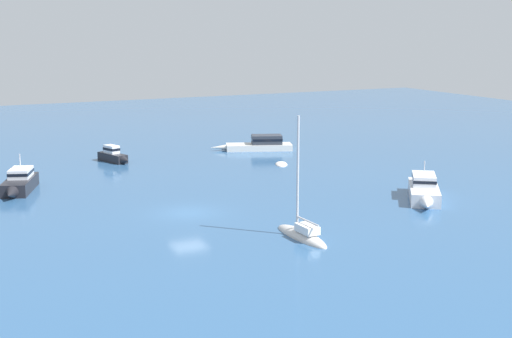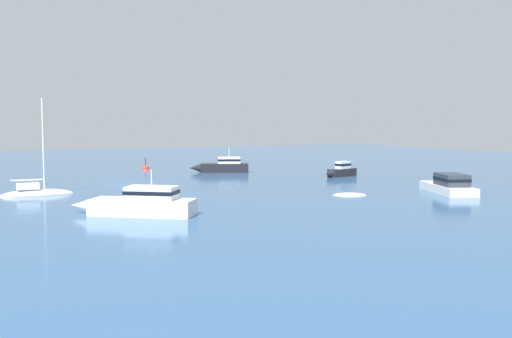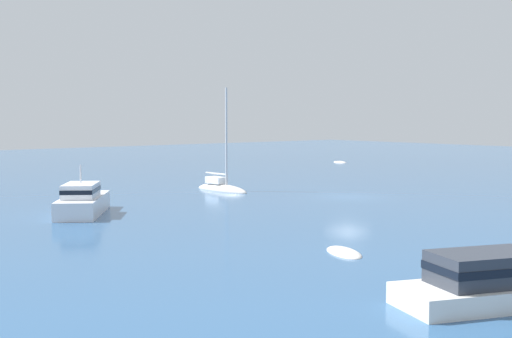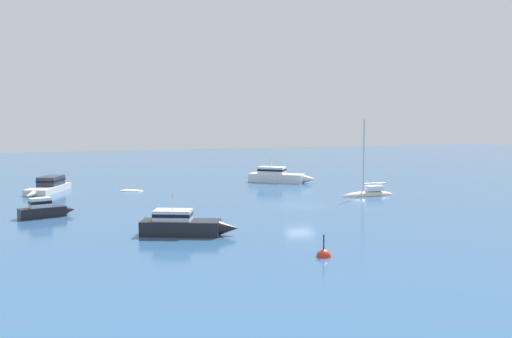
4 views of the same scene
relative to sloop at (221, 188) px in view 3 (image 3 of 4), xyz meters
name	(u,v)px [view 3 (image 3 of 4)]	position (x,y,z in m)	size (l,w,h in m)	color
ground_plane	(348,197)	(4.21, -9.01, -0.17)	(160.00, 160.00, 0.00)	#2D5684
sloop	(221,188)	(0.00, 0.00, 0.00)	(1.41, 5.65, 8.17)	silver
rib	(344,253)	(-10.50, -22.52, -0.17)	(2.17, 2.90, 0.39)	silver
launch	(504,282)	(-12.41, -30.90, 0.47)	(8.62, 4.76, 1.61)	silver
dinghy	(340,162)	(29.53, 15.97, -0.17)	(2.56, 3.08, 0.32)	silver
powerboat	(83,201)	(-13.57, -4.97, 0.58)	(5.97, 7.48, 2.86)	white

